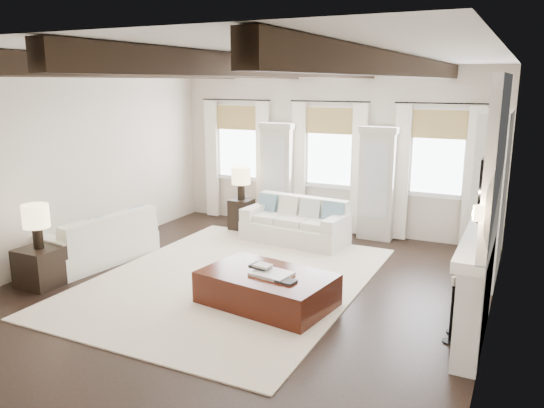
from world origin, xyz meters
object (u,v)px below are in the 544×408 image
at_px(side_table_front, 41,267).
at_px(ottoman, 267,289).
at_px(sofa_back, 296,225).
at_px(side_table_back, 242,215).
at_px(sofa_left, 101,242).

bearing_deg(side_table_front, ottoman, 14.14).
bearing_deg(ottoman, sofa_back, 114.03).
distance_m(sofa_back, ottoman, 2.91).
relative_size(ottoman, side_table_back, 2.73).
bearing_deg(ottoman, side_table_front, -157.58).
distance_m(sofa_back, side_table_back, 1.35).
bearing_deg(side_table_front, side_table_back, 73.40).
xyz_separation_m(sofa_back, ottoman, (0.79, -2.80, -0.10)).
distance_m(sofa_left, side_table_back, 2.94).
bearing_deg(sofa_back, side_table_back, 167.82).
bearing_deg(ottoman, sofa_left, -178.23).
bearing_deg(sofa_left, side_table_back, 67.38).
bearing_deg(sofa_back, ottoman, -74.25).
distance_m(ottoman, side_table_front, 3.37).
bearing_deg(side_table_back, sofa_left, -112.62).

